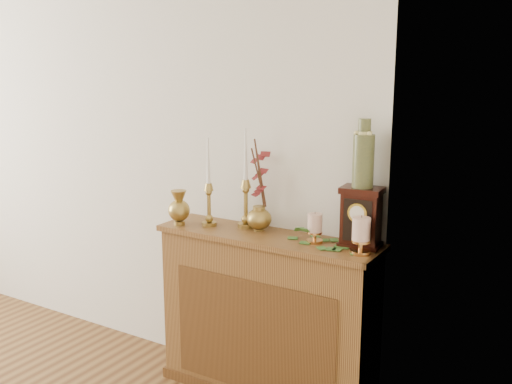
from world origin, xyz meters
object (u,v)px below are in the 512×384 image
Objects in this scene: ginger_jar at (260,188)px; bud_vase at (179,208)px; candlestick_left at (209,197)px; candlestick_center at (246,196)px; mantel_clock at (361,218)px; ceramic_vase at (363,157)px.

bud_vase is at bearing -157.87° from ginger_jar.
candlestick_left is 0.90× the size of candlestick_center.
candlestick_center is 2.79× the size of bud_vase.
candlestick_center reaches higher than mantel_clock.
mantel_clock is at bearing 8.87° from bud_vase.
candlestick_center is at bearing -179.35° from ceramic_vase.
candlestick_center is 1.64× the size of ceramic_vase.
mantel_clock is (0.86, 0.08, -0.01)m from candlestick_left.
ginger_jar reaches higher than bud_vase.
candlestick_center is 0.67m from mantel_clock.
ginger_jar is (0.08, 0.02, 0.05)m from candlestick_center.
ginger_jar is 1.51× the size of ceramic_vase.
ceramic_vase is (-0.00, 0.00, 0.30)m from mantel_clock.
ceramic_vase reaches higher than ginger_jar.
bud_vase is at bearing -170.98° from ceramic_vase.
candlestick_center is 1.83× the size of mantel_clock.
ceramic_vase is (0.59, -0.01, 0.22)m from ginger_jar.
bud_vase is 1.08m from ceramic_vase.
bud_vase is (-0.15, -0.07, -0.06)m from candlestick_left.
candlestick_left is at bearing -159.98° from ginger_jar.
ginger_jar is 1.69× the size of mantel_clock.
ceramic_vase is (0.86, 0.09, 0.29)m from candlestick_left.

